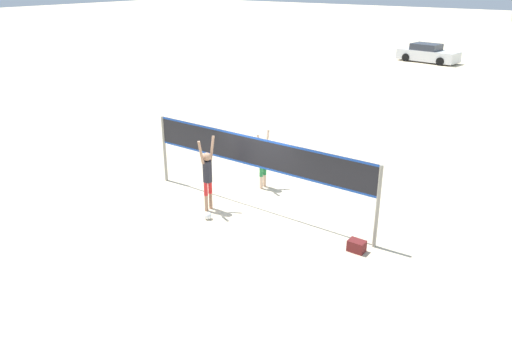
# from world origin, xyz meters

# --- Properties ---
(ground_plane) EXTENTS (200.00, 200.00, 0.00)m
(ground_plane) POSITION_xyz_m (0.00, 0.00, 0.00)
(ground_plane) COLOR beige
(volleyball_net) EXTENTS (7.85, 0.10, 2.31)m
(volleyball_net) POSITION_xyz_m (0.00, 0.00, 1.70)
(volleyball_net) COLOR gray
(volleyball_net) RESTS_ON ground_plane
(player_spiker) EXTENTS (0.28, 0.73, 2.30)m
(player_spiker) POSITION_xyz_m (-1.15, -0.89, 1.22)
(player_spiker) COLOR tan
(player_spiker) RESTS_ON ground_plane
(player_blocker) EXTENTS (0.28, 0.68, 1.97)m
(player_blocker) POSITION_xyz_m (-0.78, 1.47, 1.03)
(player_blocker) COLOR beige
(player_blocker) RESTS_ON ground_plane
(volleyball) EXTENTS (0.22, 0.22, 0.22)m
(volleyball) POSITION_xyz_m (-0.74, -1.39, 0.11)
(volleyball) COLOR white
(volleyball) RESTS_ON ground_plane
(gear_bag) EXTENTS (0.44, 0.32, 0.31)m
(gear_bag) POSITION_xyz_m (3.60, -0.49, 0.15)
(gear_bag) COLOR maroon
(gear_bag) RESTS_ON ground_plane
(parked_car_mid) EXTENTS (4.95, 2.46, 1.46)m
(parked_car_mid) POSITION_xyz_m (-4.72, 30.30, 0.66)
(parked_car_mid) COLOR silver
(parked_car_mid) RESTS_ON ground_plane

